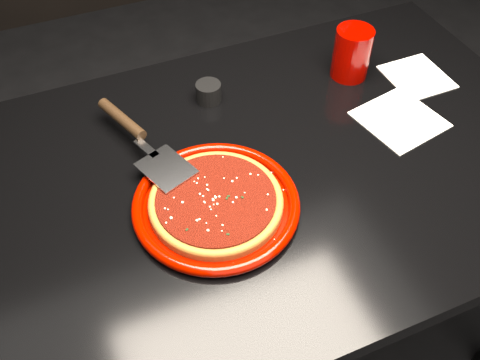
{
  "coord_description": "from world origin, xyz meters",
  "views": [
    {
      "loc": [
        -0.35,
        -0.65,
        1.51
      ],
      "look_at": [
        -0.1,
        -0.04,
        0.77
      ],
      "focal_mm": 40.0,
      "sensor_mm": 36.0,
      "label": 1
    }
  ],
  "objects_px": {
    "pizza_server": "(143,140)",
    "ramekin": "(209,92)",
    "cup": "(352,53)",
    "table": "(270,264)",
    "plate": "(216,204)"
  },
  "relations": [
    {
      "from": "pizza_server",
      "to": "ramekin",
      "type": "relative_size",
      "value": 6.08
    },
    {
      "from": "pizza_server",
      "to": "ramekin",
      "type": "xyz_separation_m",
      "value": [
        0.18,
        0.11,
        -0.02
      ]
    },
    {
      "from": "pizza_server",
      "to": "cup",
      "type": "relative_size",
      "value": 2.88
    },
    {
      "from": "table",
      "to": "plate",
      "type": "bearing_deg",
      "value": -157.14
    },
    {
      "from": "table",
      "to": "pizza_server",
      "type": "distance_m",
      "value": 0.49
    },
    {
      "from": "plate",
      "to": "pizza_server",
      "type": "distance_m",
      "value": 0.2
    },
    {
      "from": "table",
      "to": "cup",
      "type": "bearing_deg",
      "value": 34.47
    },
    {
      "from": "plate",
      "to": "cup",
      "type": "xyz_separation_m",
      "value": [
        0.43,
        0.25,
        0.05
      ]
    },
    {
      "from": "plate",
      "to": "ramekin",
      "type": "height_order",
      "value": "ramekin"
    },
    {
      "from": "plate",
      "to": "table",
      "type": "bearing_deg",
      "value": 22.86
    },
    {
      "from": "table",
      "to": "pizza_server",
      "type": "height_order",
      "value": "pizza_server"
    },
    {
      "from": "table",
      "to": "ramekin",
      "type": "relative_size",
      "value": 21.65
    },
    {
      "from": "cup",
      "to": "pizza_server",
      "type": "bearing_deg",
      "value": -172.37
    },
    {
      "from": "pizza_server",
      "to": "ramekin",
      "type": "bearing_deg",
      "value": 11.15
    },
    {
      "from": "pizza_server",
      "to": "ramekin",
      "type": "distance_m",
      "value": 0.21
    }
  ]
}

